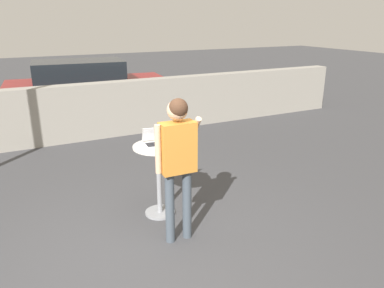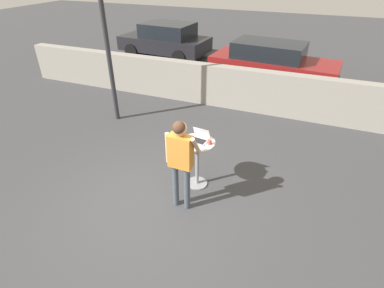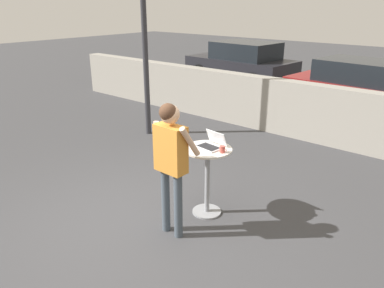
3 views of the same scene
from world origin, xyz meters
name	(u,v)px [view 2 (image 2 of 3)]	position (x,y,z in m)	size (l,w,h in m)	color
ground_plane	(152,206)	(0.00, 0.00, 0.00)	(50.00, 50.00, 0.00)	#3D3D3F
pavement_kerb	(227,87)	(0.00, 4.81, 0.62)	(14.56, 0.35, 1.23)	gray
cafe_table	(197,157)	(0.53, 0.92, 0.66)	(0.67, 0.67, 1.00)	gray
laptop	(199,138)	(0.54, 0.99, 1.04)	(0.37, 0.35, 0.21)	silver
coffee_mug	(210,142)	(0.77, 0.93, 1.04)	(0.11, 0.07, 0.09)	#C14C42
standing_person	(180,155)	(0.50, 0.23, 1.14)	(0.55, 0.38, 1.77)	#424C56
parked_car_near_street	(272,63)	(0.90, 7.29, 0.75)	(4.50, 2.15, 1.47)	maroon
parked_car_further_down	(166,40)	(-4.19, 9.10, 0.76)	(4.12, 2.23, 1.49)	black
street_lamp	(102,12)	(-2.64, 2.81, 2.82)	(0.32, 0.32, 4.37)	#2D2D33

